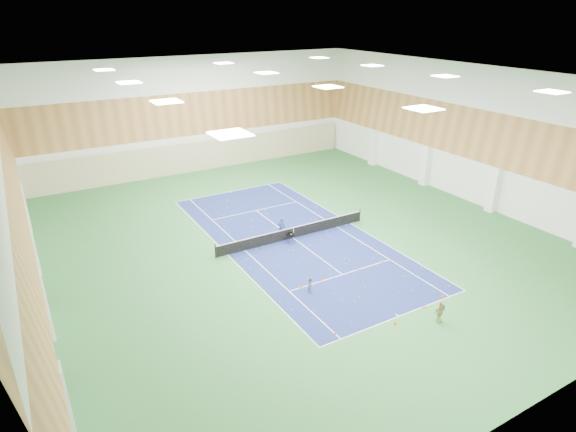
{
  "coord_description": "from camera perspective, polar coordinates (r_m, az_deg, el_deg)",
  "views": [
    {
      "loc": [
        -17.14,
        -28.62,
        16.29
      ],
      "look_at": [
        -0.51,
        -0.05,
        2.0
      ],
      "focal_mm": 30.0,
      "sensor_mm": 36.0,
      "label": 1
    }
  ],
  "objects": [
    {
      "name": "ground",
      "position": [
        37.13,
        0.64,
        -2.65
      ],
      "size": [
        40.0,
        40.0,
        0.0
      ],
      "primitive_type": "plane",
      "color": "#2C6631",
      "rests_on": "ground"
    },
    {
      "name": "room_shell",
      "position": [
        34.91,
        0.68,
        6.23
      ],
      "size": [
        36.0,
        40.0,
        12.0
      ],
      "primitive_type": null,
      "color": "white",
      "rests_on": "ground"
    },
    {
      "name": "wood_cladding",
      "position": [
        34.38,
        0.7,
        9.42
      ],
      "size": [
        36.0,
        40.0,
        8.0
      ],
      "primitive_type": null,
      "color": "#B57943",
      "rests_on": "room_shell"
    },
    {
      "name": "ceiling_light_grid",
      "position": [
        33.65,
        0.73,
        15.91
      ],
      "size": [
        21.4,
        25.4,
        0.06
      ],
      "primitive_type": null,
      "color": "white",
      "rests_on": "room_shell"
    },
    {
      "name": "court_surface",
      "position": [
        37.12,
        0.64,
        -2.64
      ],
      "size": [
        10.97,
        23.77,
        0.01
      ],
      "primitive_type": "cube",
      "color": "navy",
      "rests_on": "ground"
    },
    {
      "name": "tennis_balls_scatter",
      "position": [
        37.11,
        0.64,
        -2.59
      ],
      "size": [
        10.57,
        22.77,
        0.07
      ],
      "primitive_type": null,
      "color": "#D0E026",
      "rests_on": "ground"
    },
    {
      "name": "tennis_net",
      "position": [
        36.89,
        0.64,
        -1.88
      ],
      "size": [
        12.8,
        0.1,
        1.1
      ],
      "primitive_type": null,
      "color": "black",
      "rests_on": "ground"
    },
    {
      "name": "back_curtain",
      "position": [
        53.38,
        -10.35,
        7.02
      ],
      "size": [
        35.4,
        0.16,
        3.2
      ],
      "primitive_type": "cube",
      "color": "#C6B793",
      "rests_on": "ground"
    },
    {
      "name": "door_left_a",
      "position": [
        25.62,
        -26.64,
        -15.91
      ],
      "size": [
        0.08,
        1.8,
        2.2
      ],
      "primitive_type": "cube",
      "color": "#593319",
      "rests_on": "ground"
    },
    {
      "name": "door_left_b",
      "position": [
        32.41,
        -27.98,
        -7.59
      ],
      "size": [
        0.08,
        1.8,
        2.2
      ],
      "primitive_type": "cube",
      "color": "#593319",
      "rests_on": "ground"
    },
    {
      "name": "coach",
      "position": [
        36.91,
        -0.78,
        -1.38
      ],
      "size": [
        0.72,
        0.61,
        1.67
      ],
      "primitive_type": "imported",
      "rotation": [
        0.0,
        0.0,
        2.74
      ],
      "color": "#213499",
      "rests_on": "ground"
    },
    {
      "name": "child_court",
      "position": [
        30.27,
        2.74,
        -8.09
      ],
      "size": [
        0.62,
        0.61,
        1.01
      ],
      "primitive_type": "imported",
      "rotation": [
        0.0,
        0.0,
        0.71
      ],
      "color": "gray",
      "rests_on": "ground"
    },
    {
      "name": "child_apron",
      "position": [
        28.74,
        17.55,
        -10.79
      ],
      "size": [
        0.79,
        0.35,
        1.34
      ],
      "primitive_type": "imported",
      "rotation": [
        0.0,
        0.0,
        -0.02
      ],
      "color": "tan",
      "rests_on": "ground"
    },
    {
      "name": "ball_cart",
      "position": [
        36.21,
        0.32,
        -2.63
      ],
      "size": [
        0.57,
        0.57,
        0.83
      ],
      "primitive_type": null,
      "rotation": [
        0.0,
        0.0,
        -0.21
      ],
      "color": "black",
      "rests_on": "ground"
    },
    {
      "name": "cone_svc_a",
      "position": [
        30.78,
        1.61,
        -8.36
      ],
      "size": [
        0.19,
        0.19,
        0.21
      ],
      "primitive_type": "cone",
      "color": "#FF660D",
      "rests_on": "ground"
    },
    {
      "name": "cone_svc_b",
      "position": [
        31.63,
        4.03,
        -7.45
      ],
      "size": [
        0.21,
        0.21,
        0.23
      ],
      "primitive_type": "cone",
      "color": "#FA4F0D",
      "rests_on": "ground"
    },
    {
      "name": "cone_svc_c",
      "position": [
        33.07,
        8.29,
        -6.21
      ],
      "size": [
        0.18,
        0.18,
        0.2
      ],
      "primitive_type": "cone",
      "color": "#FF640D",
      "rests_on": "ground"
    },
    {
      "name": "cone_svc_d",
      "position": [
        34.37,
        11.18,
        -5.21
      ],
      "size": [
        0.19,
        0.19,
        0.21
      ],
      "primitive_type": "cone",
      "color": "orange",
      "rests_on": "ground"
    },
    {
      "name": "cone_base_a",
      "position": [
        26.98,
        5.64,
        -13.63
      ],
      "size": [
        0.17,
        0.17,
        0.19
      ],
      "primitive_type": "cone",
      "color": "#FA470D",
      "rests_on": "ground"
    },
    {
      "name": "cone_base_b",
      "position": [
        28.23,
        12.58,
        -12.22
      ],
      "size": [
        0.22,
        0.22,
        0.24
      ],
      "primitive_type": "cone",
      "color": "#F1430C",
      "rests_on": "ground"
    },
    {
      "name": "cone_base_c",
      "position": [
        29.98,
        15.83,
        -10.31
      ],
      "size": [
        0.18,
        0.18,
        0.2
      ],
      "primitive_type": "cone",
      "color": "#FE600D",
      "rests_on": "ground"
    },
    {
      "name": "cone_base_d",
      "position": [
        31.33,
        17.83,
        -9.0
      ],
      "size": [
        0.19,
        0.19,
        0.21
      ],
      "primitive_type": "cone",
      "color": "#F44C0C",
      "rests_on": "ground"
    }
  ]
}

